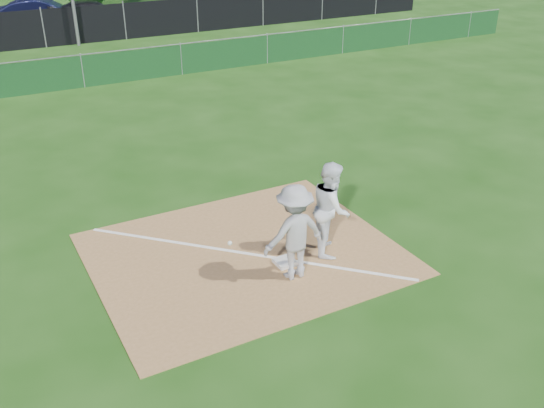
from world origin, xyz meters
The scene contains 11 objects.
ground centered at (0.00, 10.00, 0.00)m, with size 90.00×90.00×0.00m, color #17410D.
infield_dirt centered at (0.00, 1.00, 0.01)m, with size 6.00×5.00×0.02m, color olive.
foul_line centered at (0.00, 1.00, 0.03)m, with size 0.08×7.00×0.01m, color white.
green_fence centered at (0.00, 15.00, 0.60)m, with size 44.00×0.05×1.20m, color #0E3616.
black_fence centered at (0.00, 23.00, 0.90)m, with size 46.00×0.04×1.80m, color black.
parking_lot centered at (0.00, 28.00, 0.01)m, with size 46.00×9.00×0.01m, color black.
first_base centered at (0.53, 0.26, 0.06)m, with size 0.39×0.39×0.08m, color silver.
play_at_first centered at (0.47, -0.17, 0.97)m, with size 2.12×0.73×1.90m.
runner centered at (1.61, 0.32, 0.98)m, with size 0.95×0.74×1.96m, color white.
car_mid centered at (0.77, 27.81, 0.83)m, with size 1.73×4.95×1.63m, color #111433.
car_right centered at (3.43, 27.15, 0.72)m, with size 1.98×4.86×1.41m, color black.
Camera 1 is at (-4.58, -8.59, 6.52)m, focal length 40.00 mm.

